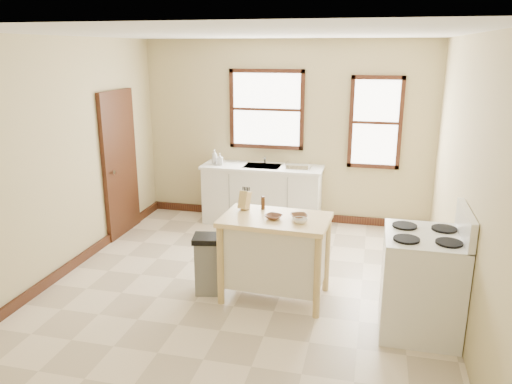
{
  "coord_description": "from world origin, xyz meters",
  "views": [
    {
      "loc": [
        1.35,
        -5.09,
        2.66
      ],
      "look_at": [
        0.03,
        0.4,
        1.03
      ],
      "focal_mm": 35.0,
      "sensor_mm": 36.0,
      "label": 1
    }
  ],
  "objects_px": {
    "soap_bottle_a": "(215,157)",
    "bowl_c": "(300,221)",
    "bowl_a": "(273,217)",
    "bowl_b": "(299,216)",
    "dish_rack": "(299,166)",
    "trash_bin": "(210,264)",
    "kitchen_island": "(275,258)",
    "knife_block": "(245,201)",
    "soap_bottle_b": "(220,159)",
    "pepper_grinder": "(263,203)",
    "gas_stove": "(422,270)"
  },
  "relations": [
    {
      "from": "trash_bin",
      "to": "knife_block",
      "type": "bearing_deg",
      "value": 25.23
    },
    {
      "from": "pepper_grinder",
      "to": "trash_bin",
      "type": "relative_size",
      "value": 0.22
    },
    {
      "from": "pepper_grinder",
      "to": "bowl_b",
      "type": "height_order",
      "value": "pepper_grinder"
    },
    {
      "from": "soap_bottle_a",
      "to": "pepper_grinder",
      "type": "xyz_separation_m",
      "value": [
        1.24,
        -2.07,
        -0.03
      ]
    },
    {
      "from": "pepper_grinder",
      "to": "soap_bottle_b",
      "type": "bearing_deg",
      "value": 119.33
    },
    {
      "from": "kitchen_island",
      "to": "trash_bin",
      "type": "xyz_separation_m",
      "value": [
        -0.73,
        -0.06,
        -0.13
      ]
    },
    {
      "from": "knife_block",
      "to": "bowl_b",
      "type": "relative_size",
      "value": 1.13
    },
    {
      "from": "soap_bottle_a",
      "to": "bowl_c",
      "type": "distance_m",
      "value": 2.97
    },
    {
      "from": "soap_bottle_a",
      "to": "dish_rack",
      "type": "bearing_deg",
      "value": 2.21
    },
    {
      "from": "bowl_b",
      "to": "bowl_c",
      "type": "distance_m",
      "value": 0.14
    },
    {
      "from": "soap_bottle_b",
      "to": "bowl_a",
      "type": "relative_size",
      "value": 1.04
    },
    {
      "from": "knife_block",
      "to": "bowl_b",
      "type": "bearing_deg",
      "value": 4.35
    },
    {
      "from": "knife_block",
      "to": "trash_bin",
      "type": "xyz_separation_m",
      "value": [
        -0.34,
        -0.25,
        -0.69
      ]
    },
    {
      "from": "pepper_grinder",
      "to": "bowl_c",
      "type": "xyz_separation_m",
      "value": [
        0.47,
        -0.35,
        -0.05
      ]
    },
    {
      "from": "bowl_a",
      "to": "soap_bottle_a",
      "type": "bearing_deg",
      "value": 120.98
    },
    {
      "from": "pepper_grinder",
      "to": "knife_block",
      "type": "bearing_deg",
      "value": -165.4
    },
    {
      "from": "dish_rack",
      "to": "kitchen_island",
      "type": "xyz_separation_m",
      "value": [
        0.11,
        -2.3,
        -0.5
      ]
    },
    {
      "from": "soap_bottle_b",
      "to": "bowl_b",
      "type": "xyz_separation_m",
      "value": [
        1.58,
        -2.24,
        -0.06
      ]
    },
    {
      "from": "bowl_b",
      "to": "bowl_c",
      "type": "height_order",
      "value": "bowl_c"
    },
    {
      "from": "soap_bottle_a",
      "to": "trash_bin",
      "type": "height_order",
      "value": "soap_bottle_a"
    },
    {
      "from": "pepper_grinder",
      "to": "gas_stove",
      "type": "bearing_deg",
      "value": -18.47
    },
    {
      "from": "dish_rack",
      "to": "trash_bin",
      "type": "xyz_separation_m",
      "value": [
        -0.62,
        -2.37,
        -0.63
      ]
    },
    {
      "from": "bowl_a",
      "to": "bowl_b",
      "type": "xyz_separation_m",
      "value": [
        0.26,
        0.08,
        0.0
      ]
    },
    {
      "from": "gas_stove",
      "to": "bowl_b",
      "type": "bearing_deg",
      "value": 164.27
    },
    {
      "from": "dish_rack",
      "to": "trash_bin",
      "type": "distance_m",
      "value": 2.53
    },
    {
      "from": "soap_bottle_b",
      "to": "knife_block",
      "type": "height_order",
      "value": "knife_block"
    },
    {
      "from": "soap_bottle_b",
      "to": "pepper_grinder",
      "type": "xyz_separation_m",
      "value": [
        1.14,
        -2.03,
        -0.01
      ]
    },
    {
      "from": "bowl_c",
      "to": "bowl_b",
      "type": "bearing_deg",
      "value": 103.01
    },
    {
      "from": "knife_block",
      "to": "bowl_a",
      "type": "bearing_deg",
      "value": -14.01
    },
    {
      "from": "bowl_a",
      "to": "pepper_grinder",
      "type": "bearing_deg",
      "value": 121.57
    },
    {
      "from": "bowl_c",
      "to": "knife_block",
      "type": "bearing_deg",
      "value": 155.92
    },
    {
      "from": "kitchen_island",
      "to": "knife_block",
      "type": "relative_size",
      "value": 5.68
    },
    {
      "from": "dish_rack",
      "to": "kitchen_island",
      "type": "height_order",
      "value": "dish_rack"
    },
    {
      "from": "pepper_grinder",
      "to": "bowl_c",
      "type": "bearing_deg",
      "value": -36.64
    },
    {
      "from": "knife_block",
      "to": "gas_stove",
      "type": "relative_size",
      "value": 0.16
    },
    {
      "from": "bowl_a",
      "to": "trash_bin",
      "type": "bearing_deg",
      "value": -179.08
    },
    {
      "from": "knife_block",
      "to": "bowl_a",
      "type": "distance_m",
      "value": 0.45
    },
    {
      "from": "bowl_b",
      "to": "gas_stove",
      "type": "bearing_deg",
      "value": -15.73
    },
    {
      "from": "soap_bottle_a",
      "to": "kitchen_island",
      "type": "xyz_separation_m",
      "value": [
        1.43,
        -2.31,
        -0.57
      ]
    },
    {
      "from": "soap_bottle_a",
      "to": "gas_stove",
      "type": "distance_m",
      "value": 3.96
    },
    {
      "from": "dish_rack",
      "to": "bowl_a",
      "type": "xyz_separation_m",
      "value": [
        0.1,
        -2.36,
        -0.01
      ]
    },
    {
      "from": "soap_bottle_b",
      "to": "pepper_grinder",
      "type": "distance_m",
      "value": 2.33
    },
    {
      "from": "gas_stove",
      "to": "bowl_a",
      "type": "bearing_deg",
      "value": 169.77
    },
    {
      "from": "soap_bottle_b",
      "to": "soap_bottle_a",
      "type": "bearing_deg",
      "value": 147.1
    },
    {
      "from": "bowl_a",
      "to": "bowl_c",
      "type": "distance_m",
      "value": 0.3
    },
    {
      "from": "gas_stove",
      "to": "knife_block",
      "type": "bearing_deg",
      "value": 164.79
    },
    {
      "from": "soap_bottle_a",
      "to": "bowl_c",
      "type": "height_order",
      "value": "soap_bottle_a"
    },
    {
      "from": "soap_bottle_a",
      "to": "soap_bottle_b",
      "type": "xyz_separation_m",
      "value": [
        0.1,
        -0.04,
        -0.02
      ]
    },
    {
      "from": "bowl_a",
      "to": "trash_bin",
      "type": "height_order",
      "value": "bowl_a"
    },
    {
      "from": "soap_bottle_a",
      "to": "bowl_c",
      "type": "relative_size",
      "value": 1.49
    }
  ]
}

